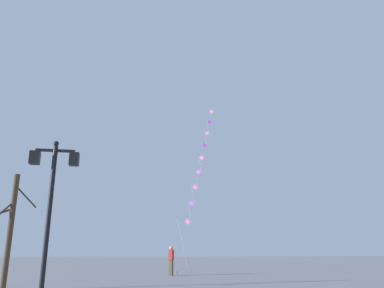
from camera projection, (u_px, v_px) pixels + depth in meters
The scene contains 5 objects.
ground_plane at pixel (140, 278), 20.60m from camera, with size 160.00×160.00×0.00m, color gray.
twin_lantern_lamp_post at pixel (52, 187), 11.28m from camera, with size 1.44×0.28×4.70m.
kite_train at pixel (200, 167), 30.80m from camera, with size 4.57×8.90×14.70m.
kite_flyer at pixel (171, 260), 22.61m from camera, with size 0.41×0.62×1.71m.
bare_tree at pixel (10, 227), 14.51m from camera, with size 1.56×1.35×4.37m.
Camera 1 is at (-0.74, -1.99, 1.42)m, focal length 35.19 mm.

